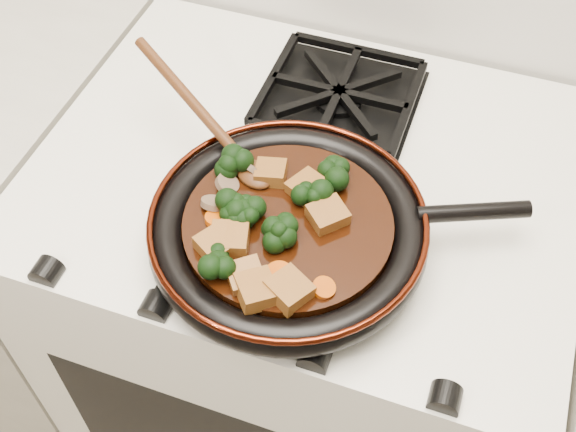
% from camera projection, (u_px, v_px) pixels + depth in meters
% --- Properties ---
extents(stove, '(0.76, 0.60, 0.90)m').
position_uv_depth(stove, '(304.00, 329.00, 1.36)').
color(stove, white).
rests_on(stove, ground).
extents(burner_grate_front, '(0.23, 0.23, 0.03)m').
position_uv_depth(burner_grate_front, '(275.00, 237.00, 0.92)').
color(burner_grate_front, black).
rests_on(burner_grate_front, stove).
extents(burner_grate_back, '(0.23, 0.23, 0.03)m').
position_uv_depth(burner_grate_back, '(339.00, 97.00, 1.08)').
color(burner_grate_back, black).
rests_on(burner_grate_back, stove).
extents(skillet, '(0.45, 0.35, 0.05)m').
position_uv_depth(skillet, '(290.00, 229.00, 0.89)').
color(skillet, black).
rests_on(skillet, burner_grate_front).
extents(braising_sauce, '(0.26, 0.26, 0.02)m').
position_uv_depth(braising_sauce, '(288.00, 227.00, 0.88)').
color(braising_sauce, black).
rests_on(braising_sauce, skillet).
extents(tofu_cube_0, '(0.05, 0.06, 0.02)m').
position_uv_depth(tofu_cube_0, '(245.00, 276.00, 0.82)').
color(tofu_cube_0, brown).
rests_on(tofu_cube_0, braising_sauce).
extents(tofu_cube_1, '(0.06, 0.06, 0.03)m').
position_uv_depth(tofu_cube_1, '(307.00, 188.00, 0.90)').
color(tofu_cube_1, brown).
rests_on(tofu_cube_1, braising_sauce).
extents(tofu_cube_2, '(0.05, 0.05, 0.03)m').
position_uv_depth(tofu_cube_2, '(271.00, 173.00, 0.91)').
color(tofu_cube_2, brown).
rests_on(tofu_cube_2, braising_sauce).
extents(tofu_cube_3, '(0.05, 0.05, 0.03)m').
position_uv_depth(tofu_cube_3, '(230.00, 240.00, 0.85)').
color(tofu_cube_3, brown).
rests_on(tofu_cube_3, braising_sauce).
extents(tofu_cube_4, '(0.06, 0.06, 0.03)m').
position_uv_depth(tofu_cube_4, '(328.00, 216.00, 0.87)').
color(tofu_cube_4, brown).
rests_on(tofu_cube_4, braising_sauce).
extents(tofu_cube_5, '(0.06, 0.06, 0.03)m').
position_uv_depth(tofu_cube_5, '(256.00, 290.00, 0.80)').
color(tofu_cube_5, brown).
rests_on(tofu_cube_5, braising_sauce).
extents(tofu_cube_6, '(0.06, 0.06, 0.03)m').
position_uv_depth(tofu_cube_6, '(289.00, 290.00, 0.80)').
color(tofu_cube_6, brown).
rests_on(tofu_cube_6, braising_sauce).
extents(tofu_cube_7, '(0.06, 0.06, 0.03)m').
position_uv_depth(tofu_cube_7, '(218.00, 245.00, 0.84)').
color(tofu_cube_7, brown).
rests_on(tofu_cube_7, braising_sauce).
extents(broccoli_floret_0, '(0.09, 0.08, 0.07)m').
position_uv_depth(broccoli_floret_0, '(247.00, 214.00, 0.87)').
color(broccoli_floret_0, black).
rests_on(broccoli_floret_0, braising_sauce).
extents(broccoli_floret_1, '(0.08, 0.09, 0.06)m').
position_uv_depth(broccoli_floret_1, '(279.00, 234.00, 0.85)').
color(broccoli_floret_1, black).
rests_on(broccoli_floret_1, braising_sauce).
extents(broccoli_floret_2, '(0.09, 0.09, 0.07)m').
position_uv_depth(broccoli_floret_2, '(334.00, 176.00, 0.91)').
color(broccoli_floret_2, black).
rests_on(broccoli_floret_2, braising_sauce).
extents(broccoli_floret_3, '(0.08, 0.08, 0.06)m').
position_uv_depth(broccoli_floret_3, '(236.00, 213.00, 0.87)').
color(broccoli_floret_3, black).
rests_on(broccoli_floret_3, braising_sauce).
extents(broccoli_floret_4, '(0.08, 0.08, 0.06)m').
position_uv_depth(broccoli_floret_4, '(238.00, 165.00, 0.92)').
color(broccoli_floret_4, black).
rests_on(broccoli_floret_4, braising_sauce).
extents(broccoli_floret_5, '(0.08, 0.08, 0.06)m').
position_uv_depth(broccoli_floret_5, '(224.00, 266.00, 0.82)').
color(broccoli_floret_5, black).
rests_on(broccoli_floret_5, braising_sauce).
extents(broccoli_floret_6, '(0.09, 0.08, 0.06)m').
position_uv_depth(broccoli_floret_6, '(314.00, 195.00, 0.89)').
color(broccoli_floret_6, black).
rests_on(broccoli_floret_6, braising_sauce).
extents(broccoli_floret_7, '(0.07, 0.07, 0.07)m').
position_uv_depth(broccoli_floret_7, '(281.00, 228.00, 0.85)').
color(broccoli_floret_7, black).
rests_on(broccoli_floret_7, braising_sauce).
extents(carrot_coin_0, '(0.03, 0.03, 0.02)m').
position_uv_depth(carrot_coin_0, '(219.00, 265.00, 0.83)').
color(carrot_coin_0, '#C54A05').
rests_on(carrot_coin_0, braising_sauce).
extents(carrot_coin_1, '(0.03, 0.03, 0.02)m').
position_uv_depth(carrot_coin_1, '(324.00, 288.00, 0.81)').
color(carrot_coin_1, '#C54A05').
rests_on(carrot_coin_1, braising_sauce).
extents(carrot_coin_2, '(0.03, 0.03, 0.01)m').
position_uv_depth(carrot_coin_2, '(217.00, 219.00, 0.87)').
color(carrot_coin_2, '#C54A05').
rests_on(carrot_coin_2, braising_sauce).
extents(carrot_coin_3, '(0.03, 0.03, 0.01)m').
position_uv_depth(carrot_coin_3, '(279.00, 273.00, 0.82)').
color(carrot_coin_3, '#C54A05').
rests_on(carrot_coin_3, braising_sauce).
extents(mushroom_slice_0, '(0.05, 0.04, 0.03)m').
position_uv_depth(mushroom_slice_0, '(253.00, 168.00, 0.92)').
color(mushroom_slice_0, brown).
rests_on(mushroom_slice_0, braising_sauce).
extents(mushroom_slice_1, '(0.04, 0.04, 0.02)m').
position_uv_depth(mushroom_slice_1, '(227.00, 184.00, 0.90)').
color(mushroom_slice_1, brown).
rests_on(mushroom_slice_1, braising_sauce).
extents(mushroom_slice_2, '(0.03, 0.03, 0.02)m').
position_uv_depth(mushroom_slice_2, '(214.00, 203.00, 0.88)').
color(mushroom_slice_2, brown).
rests_on(mushroom_slice_2, braising_sauce).
extents(wooden_spoon, '(0.15, 0.10, 0.26)m').
position_uv_depth(wooden_spoon, '(219.00, 133.00, 0.94)').
color(wooden_spoon, '#48250F').
rests_on(wooden_spoon, braising_sauce).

